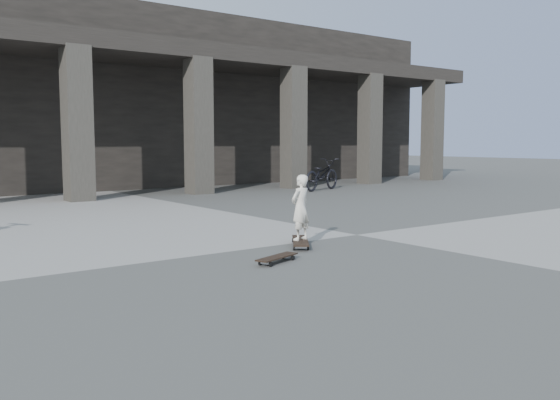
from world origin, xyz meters
TOP-DOWN VIEW (x-y plane):
  - ground at (0.00, 0.00)m, footprint 90.00×90.00m
  - colonnade at (-0.00, 13.77)m, footprint 28.00×8.82m
  - longboard at (-1.43, -0.27)m, footprint 0.75×0.90m
  - skateboard_spare at (-2.42, -1.03)m, footprint 0.73×0.39m
  - child at (-1.43, -0.27)m, footprint 0.40×0.31m
  - bicycle at (5.48, 7.21)m, footprint 2.04×1.26m

SIDE VIEW (x-z plane):
  - ground at x=0.00m, z-range 0.00..0.00m
  - skateboard_spare at x=-2.42m, z-range 0.02..0.11m
  - longboard at x=-1.43m, z-range 0.03..0.12m
  - bicycle at x=5.48m, z-range 0.00..1.01m
  - child at x=-1.43m, z-range 0.10..1.06m
  - colonnade at x=0.00m, z-range 0.03..6.03m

